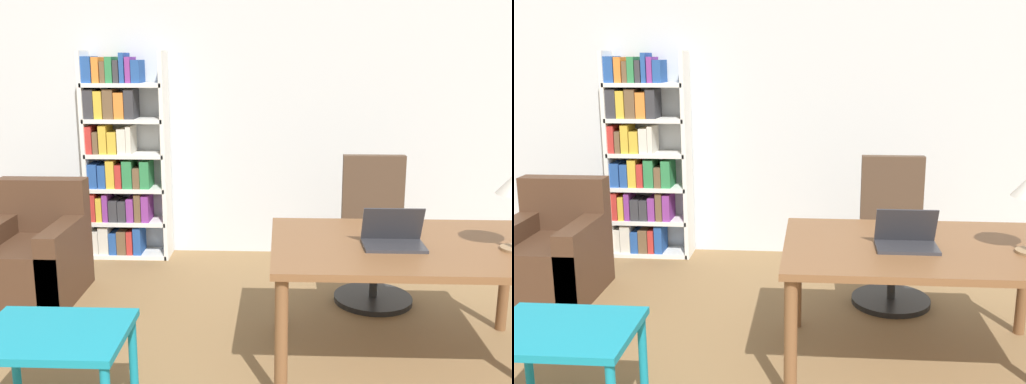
# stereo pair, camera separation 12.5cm
# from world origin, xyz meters

# --- Properties ---
(wall_back) EXTENTS (8.00, 0.06, 2.70)m
(wall_back) POSITION_xyz_m (0.00, 4.53, 1.35)
(wall_back) COLOR silver
(wall_back) RESTS_ON ground_plane
(desk) EXTENTS (1.60, 1.06, 0.75)m
(desk) POSITION_xyz_m (0.65, 2.45, 0.66)
(desk) COLOR brown
(desk) RESTS_ON ground_plane
(laptop) EXTENTS (0.34, 0.22, 0.22)m
(laptop) POSITION_xyz_m (0.54, 2.40, 0.79)
(laptop) COLOR #2D2D33
(laptop) RESTS_ON desk
(office_chair) EXTENTS (0.58, 0.58, 1.08)m
(office_chair) POSITION_xyz_m (0.60, 3.43, 0.46)
(office_chair) COLOR black
(office_chair) RESTS_ON ground_plane
(side_table_blue) EXTENTS (0.68, 0.54, 0.56)m
(side_table_blue) POSITION_xyz_m (-1.15, 1.63, 0.48)
(side_table_blue) COLOR teal
(side_table_blue) RESTS_ON ground_plane
(armchair) EXTENTS (0.69, 0.78, 0.87)m
(armchair) POSITION_xyz_m (-1.96, 3.34, 0.30)
(armchair) COLOR #472D1E
(armchair) RESTS_ON ground_plane
(bookshelf) EXTENTS (0.74, 0.28, 1.84)m
(bookshelf) POSITION_xyz_m (-1.53, 4.34, 0.89)
(bookshelf) COLOR white
(bookshelf) RESTS_ON ground_plane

